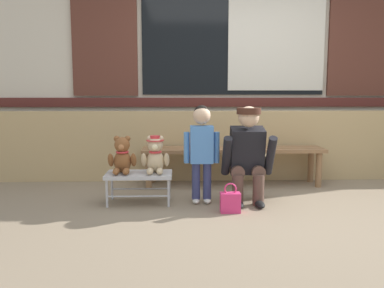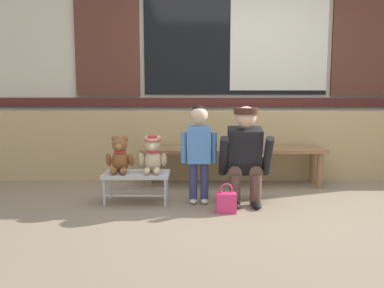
% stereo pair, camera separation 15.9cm
% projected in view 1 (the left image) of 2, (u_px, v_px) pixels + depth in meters
% --- Properties ---
extents(ground_plane, '(60.00, 60.00, 0.00)m').
position_uv_depth(ground_plane, '(259.00, 211.00, 3.69)').
color(ground_plane, '#84725B').
extents(brick_low_wall, '(7.71, 0.25, 0.85)m').
position_uv_depth(brick_low_wall, '(237.00, 145.00, 5.05)').
color(brick_low_wall, tan).
rests_on(brick_low_wall, ground).
extents(shop_facade, '(7.86, 0.26, 3.45)m').
position_uv_depth(shop_facade, '(233.00, 43.00, 5.40)').
color(shop_facade, beige).
rests_on(shop_facade, ground).
extents(wooden_bench_long, '(2.10, 0.40, 0.44)m').
position_uv_depth(wooden_bench_long, '(233.00, 154.00, 4.69)').
color(wooden_bench_long, '#8E6642').
rests_on(wooden_bench_long, ground).
extents(small_display_bench, '(0.64, 0.36, 0.30)m').
position_uv_depth(small_display_bench, '(139.00, 176.00, 3.94)').
color(small_display_bench, '#BCBCC1').
rests_on(small_display_bench, ground).
extents(teddy_bear_plain, '(0.28, 0.26, 0.36)m').
position_uv_depth(teddy_bear_plain, '(122.00, 156.00, 3.91)').
color(teddy_bear_plain, brown).
rests_on(teddy_bear_plain, small_display_bench).
extents(teddy_bear_with_hat, '(0.28, 0.27, 0.36)m').
position_uv_depth(teddy_bear_with_hat, '(155.00, 155.00, 3.92)').
color(teddy_bear_with_hat, '#CCB289').
rests_on(teddy_bear_with_hat, small_display_bench).
extents(child_standing, '(0.35, 0.18, 0.96)m').
position_uv_depth(child_standing, '(202.00, 143.00, 3.90)').
color(child_standing, navy).
rests_on(child_standing, ground).
extents(adult_crouching, '(0.50, 0.49, 0.95)m').
position_uv_depth(adult_crouching, '(248.00, 155.00, 3.91)').
color(adult_crouching, brown).
rests_on(adult_crouching, ground).
extents(handbag_on_ground, '(0.18, 0.11, 0.27)m').
position_uv_depth(handbag_on_ground, '(230.00, 202.00, 3.65)').
color(handbag_on_ground, '#E53370').
rests_on(handbag_on_ground, ground).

